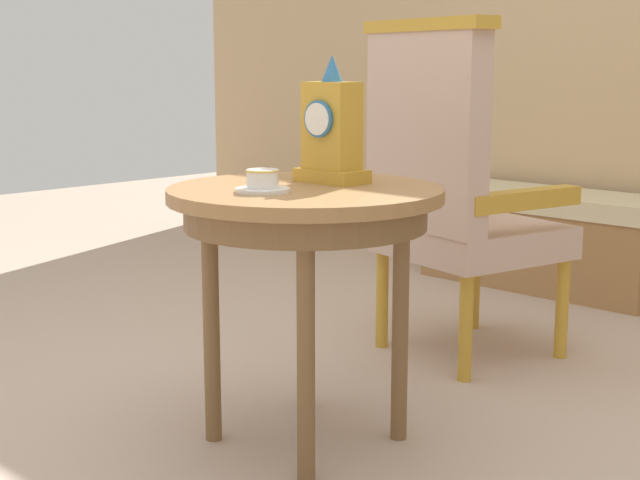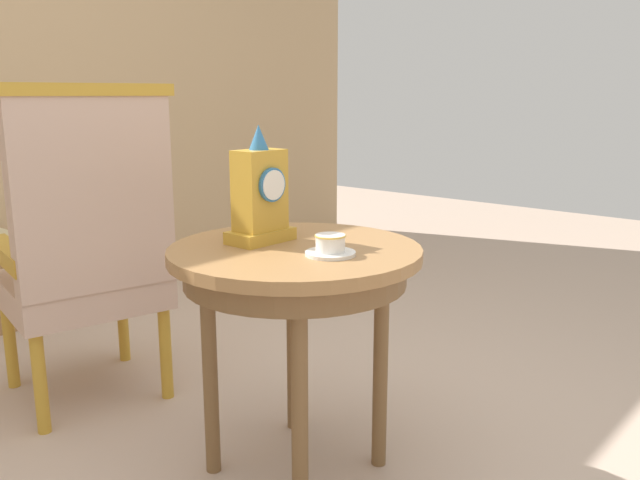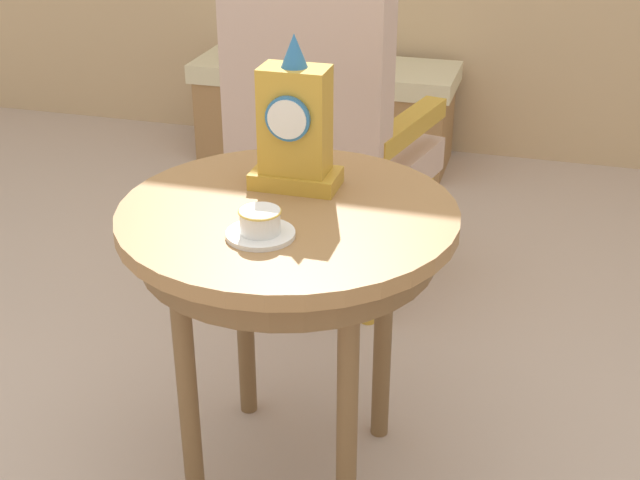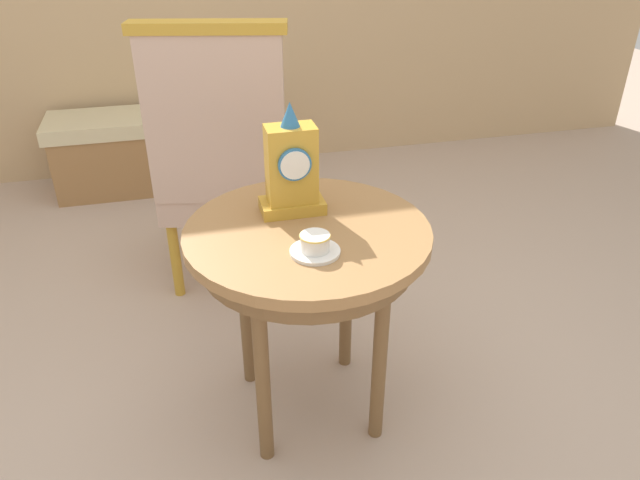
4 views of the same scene
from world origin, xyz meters
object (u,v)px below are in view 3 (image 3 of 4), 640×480
Objects in this scene: teacup_left at (260,225)px; window_bench at (325,111)px; armchair at (324,118)px; side_table at (289,243)px; mantel_clock at (295,128)px.

window_bench is at bearing 102.13° from teacup_left.
armchair is at bearing -74.78° from window_bench.
mantel_clock is at bearing 99.22° from side_table.
teacup_left is at bearing -81.55° from armchair.
armchair is 1.00× the size of window_bench.
armchair is (-0.16, 0.85, -0.01)m from side_table.
side_table is at bearing -80.78° from mantel_clock.
teacup_left is at bearing -94.66° from side_table.
side_table is at bearing 85.34° from teacup_left.
teacup_left reaches higher than window_bench.
mantel_clock is 0.29× the size of armchair.
window_bench is (-0.31, 1.14, -0.37)m from armchair.
armchair is (-0.15, 0.99, -0.12)m from teacup_left.
teacup_left is 0.12× the size of armchair.
mantel_clock is at bearing 91.71° from teacup_left.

